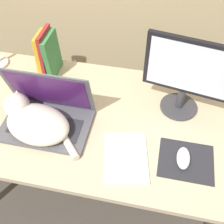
% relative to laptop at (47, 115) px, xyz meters
% --- Properties ---
extents(desk, '(1.39, 0.77, 0.75)m').
position_rel_laptop_xyz_m(desk, '(0.13, 0.07, -0.12)').
color(desk, tan).
rests_on(desk, ground_plane).
extents(laptop, '(0.40, 0.26, 0.27)m').
position_rel_laptop_xyz_m(laptop, '(0.00, 0.00, 0.00)').
color(laptop, '#4C4C51').
rests_on(laptop, desk).
extents(cat, '(0.39, 0.27, 0.14)m').
position_rel_laptop_xyz_m(cat, '(-0.04, -0.05, 0.01)').
color(cat, beige).
rests_on(cat, desk).
extents(external_monitor, '(0.38, 0.18, 0.38)m').
position_rel_laptop_xyz_m(external_monitor, '(0.58, 0.22, 0.16)').
color(external_monitor, '#333338').
rests_on(external_monitor, desk).
extents(mousepad, '(0.23, 0.19, 0.00)m').
position_rel_laptop_xyz_m(mousepad, '(0.63, -0.08, -0.05)').
color(mousepad, '#232328').
rests_on(mousepad, desk).
extents(computer_mouse, '(0.06, 0.11, 0.03)m').
position_rel_laptop_xyz_m(computer_mouse, '(0.62, -0.08, -0.03)').
color(computer_mouse, silver).
rests_on(computer_mouse, mousepad).
extents(book_row, '(0.09, 0.16, 0.25)m').
position_rel_laptop_xyz_m(book_row, '(-0.12, 0.35, 0.07)').
color(book_row, gold).
rests_on(book_row, desk).
extents(notepad, '(0.23, 0.28, 0.01)m').
position_rel_laptop_xyz_m(notepad, '(0.38, -0.12, -0.05)').
color(notepad, silver).
rests_on(notepad, desk).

